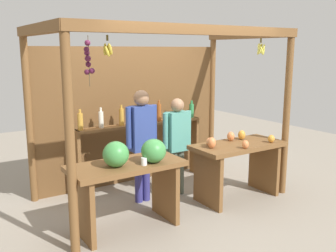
% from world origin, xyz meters
% --- Properties ---
extents(ground_plane, '(12.00, 12.00, 0.00)m').
position_xyz_m(ground_plane, '(0.00, 0.00, 0.00)').
color(ground_plane, gray).
rests_on(ground_plane, ground).
extents(market_stall, '(3.37, 1.83, 2.43)m').
position_xyz_m(market_stall, '(-0.00, 0.42, 1.39)').
color(market_stall, brown).
rests_on(market_stall, ground).
extents(fruit_counter_left, '(1.37, 0.67, 1.12)m').
position_xyz_m(fruit_counter_left, '(-0.87, -0.68, 0.71)').
color(fruit_counter_left, brown).
rests_on(fruit_counter_left, ground).
extents(fruit_counter_right, '(1.37, 0.65, 0.97)m').
position_xyz_m(fruit_counter_right, '(0.89, -0.64, 0.61)').
color(fruit_counter_right, brown).
rests_on(fruit_counter_right, ground).
extents(bottle_shelf_unit, '(2.16, 0.22, 1.34)m').
position_xyz_m(bottle_shelf_unit, '(0.02, 0.64, 0.82)').
color(bottle_shelf_unit, brown).
rests_on(bottle_shelf_unit, ground).
extents(vendor_man, '(0.48, 0.22, 1.60)m').
position_xyz_m(vendor_man, '(-0.32, -0.00, 0.96)').
color(vendor_man, navy).
rests_on(vendor_man, ground).
extents(vendor_woman, '(0.48, 0.20, 1.45)m').
position_xyz_m(vendor_woman, '(0.24, -0.05, 0.86)').
color(vendor_woman, '#475144').
rests_on(vendor_woman, ground).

